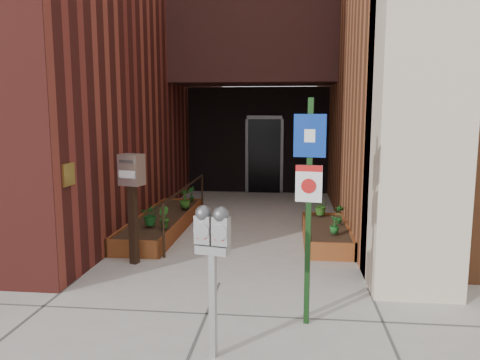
% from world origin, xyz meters
% --- Properties ---
extents(ground, '(80.00, 80.00, 0.00)m').
position_xyz_m(ground, '(0.00, 0.00, 0.00)').
color(ground, '#9E9991').
rests_on(ground, ground).
extents(architecture, '(20.00, 14.60, 10.00)m').
position_xyz_m(architecture, '(-0.18, 6.89, 4.98)').
color(architecture, maroon).
rests_on(architecture, ground).
extents(planter_left, '(0.90, 3.60, 0.30)m').
position_xyz_m(planter_left, '(-1.55, 2.70, 0.13)').
color(planter_left, brown).
rests_on(planter_left, ground).
extents(planter_right, '(0.80, 2.20, 0.30)m').
position_xyz_m(planter_right, '(1.60, 2.20, 0.13)').
color(planter_right, brown).
rests_on(planter_right, ground).
extents(handrail, '(0.04, 3.34, 0.90)m').
position_xyz_m(handrail, '(-1.05, 2.65, 0.75)').
color(handrail, black).
rests_on(handrail, ground).
extents(parking_meter, '(0.34, 0.19, 1.48)m').
position_xyz_m(parking_meter, '(0.24, -1.93, 1.15)').
color(parking_meter, '#9E9EA1').
rests_on(parking_meter, ground).
extents(sign_post, '(0.34, 0.10, 2.48)m').
position_xyz_m(sign_post, '(1.14, -1.12, 1.52)').
color(sign_post, '#133312').
rests_on(sign_post, ground).
extents(payment_dropbox, '(0.39, 0.33, 1.70)m').
position_xyz_m(payment_dropbox, '(-1.43, 0.69, 1.22)').
color(payment_dropbox, black).
rests_on(payment_dropbox, ground).
extents(shrub_left_a, '(0.41, 0.41, 0.39)m').
position_xyz_m(shrub_left_a, '(-1.53, 1.90, 0.50)').
color(shrub_left_a, '#1B6021').
rests_on(shrub_left_a, planter_left).
extents(shrub_left_b, '(0.29, 0.29, 0.38)m').
position_xyz_m(shrub_left_b, '(-1.25, 1.75, 0.49)').
color(shrub_left_b, '#235919').
rests_on(shrub_left_b, planter_left).
extents(shrub_left_c, '(0.30, 0.30, 0.41)m').
position_xyz_m(shrub_left_c, '(-1.25, 3.41, 0.50)').
color(shrub_left_c, '#275B1A').
rests_on(shrub_left_c, planter_left).
extents(shrub_left_d, '(0.25, 0.25, 0.33)m').
position_xyz_m(shrub_left_d, '(-1.28, 4.21, 0.47)').
color(shrub_left_d, '#18541A').
rests_on(shrub_left_d, planter_left).
extents(shrub_right_a, '(0.20, 0.20, 0.30)m').
position_xyz_m(shrub_right_a, '(1.69, 1.68, 0.45)').
color(shrub_right_a, '#18571E').
rests_on(shrub_right_a, planter_right).
extents(shrub_right_b, '(0.20, 0.20, 0.35)m').
position_xyz_m(shrub_right_b, '(1.85, 2.39, 0.47)').
color(shrub_right_b, '#164F19').
rests_on(shrub_right_b, planter_right).
extents(shrub_right_c, '(0.36, 0.36, 0.38)m').
position_xyz_m(shrub_right_c, '(1.55, 3.06, 0.49)').
color(shrub_right_c, '#295A19').
rests_on(shrub_right_c, planter_right).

